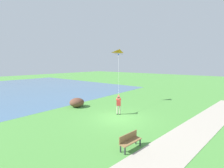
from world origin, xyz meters
name	(u,v)px	position (x,y,z in m)	size (l,w,h in m)	color
ground_plane	(119,118)	(0.00, 0.00, 0.00)	(120.00, 120.00, 0.00)	#4C8E3D
walkway_path	(174,147)	(-5.46, 2.00, 0.01)	(2.40, 32.00, 0.02)	#ADA393
person_kite_flyer	(119,104)	(0.67, -0.83, 1.05)	(0.56, 0.61, 1.83)	#232328
flying_kite	(119,53)	(3.62, -4.92, 6.13)	(3.25, 4.52, 4.72)	orange
park_bench_near_walkway	(130,140)	(-3.54, 3.76, 0.51)	(0.64, 1.55, 0.88)	olive
lakeside_shrub	(77,102)	(5.88, -0.01, 0.50)	(1.58, 1.62, 1.00)	brown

